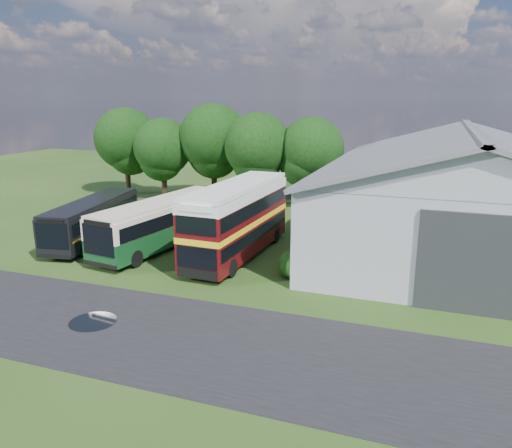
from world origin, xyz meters
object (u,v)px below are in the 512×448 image
at_px(bus_green_single, 162,222).
at_px(bus_dark_single, 93,219).
at_px(storage_shed, 467,187).
at_px(bus_maroon_double, 238,220).

xyz_separation_m(bus_green_single, bus_dark_single, (-5.60, -0.23, -0.18)).
distance_m(storage_shed, bus_green_single, 21.01).
bearing_deg(bus_maroon_double, bus_green_single, -179.15).
bearing_deg(bus_dark_single, bus_green_single, -8.13).
relative_size(storage_shed, bus_maroon_double, 2.20).
distance_m(bus_green_single, bus_maroon_double, 5.70).
bearing_deg(bus_dark_single, bus_maroon_double, -9.85).
bearing_deg(storage_shed, bus_maroon_double, -151.84).
xyz_separation_m(storage_shed, bus_maroon_double, (-13.89, -7.43, -1.76)).
relative_size(bus_maroon_double, bus_dark_single, 1.03).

